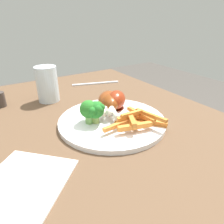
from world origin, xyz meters
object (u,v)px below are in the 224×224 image
at_px(broccoli_floret_front, 89,109).
at_px(water_glass, 47,84).
at_px(chicken_drumstick_near, 110,104).
at_px(broccoli_floret_middle, 96,110).
at_px(chicken_drumstick_far, 108,100).
at_px(dining_table, 91,164).
at_px(fork, 96,83).
at_px(chicken_drumstick_extra, 116,101).
at_px(carrot_fries_pile, 136,120).
at_px(dinner_plate, 112,121).
at_px(pepper_shaker, 0,100).

height_order(broccoli_floret_front, water_glass, water_glass).
bearing_deg(chicken_drumstick_near, broccoli_floret_middle, 120.81).
bearing_deg(chicken_drumstick_far, broccoli_floret_middle, 130.73).
height_order(dining_table, fork, fork).
height_order(broccoli_floret_middle, chicken_drumstick_extra, broccoli_floret_middle).
xyz_separation_m(broccoli_floret_middle, carrot_fries_pile, (-0.07, -0.07, -0.02)).
relative_size(broccoli_floret_middle, chicken_drumstick_far, 0.46).
relative_size(dinner_plate, carrot_fries_pile, 1.79).
height_order(dinner_plate, chicken_drumstick_extra, chicken_drumstick_extra).
bearing_deg(chicken_drumstick_near, dining_table, 106.56).
height_order(dining_table, chicken_drumstick_near, chicken_drumstick_near).
bearing_deg(fork, chicken_drumstick_extra, 91.57).
bearing_deg(dinner_plate, chicken_drumstick_far, -24.34).
distance_m(carrot_fries_pile, fork, 0.39).
height_order(dinner_plate, chicken_drumstick_far, chicken_drumstick_far).
relative_size(fork, water_glass, 1.68).
bearing_deg(broccoli_floret_front, broccoli_floret_middle, -125.15).
bearing_deg(broccoli_floret_front, water_glass, 8.44).
bearing_deg(chicken_drumstick_far, chicken_drumstick_near, 159.98).
relative_size(chicken_drumstick_far, pepper_shaker, 2.73).
relative_size(dining_table, carrot_fries_pile, 6.08).
relative_size(dinner_plate, water_glass, 2.46).
relative_size(dining_table, chicken_drumstick_near, 7.27).
relative_size(dinner_plate, pepper_shaker, 6.08).
xyz_separation_m(dinner_plate, chicken_drumstick_far, (0.07, -0.03, 0.03)).
height_order(dinner_plate, carrot_fries_pile, carrot_fries_pile).
relative_size(broccoli_floret_middle, pepper_shaker, 1.25).
bearing_deg(dinner_plate, dining_table, 72.22).
xyz_separation_m(water_glass, pepper_shaker, (0.03, 0.14, -0.03)).
distance_m(broccoli_floret_front, chicken_drumstick_near, 0.09).
height_order(broccoli_floret_front, carrot_fries_pile, broccoli_floret_front).
height_order(chicken_drumstick_near, pepper_shaker, chicken_drumstick_near).
bearing_deg(broccoli_floret_middle, broccoli_floret_front, 54.85).
xyz_separation_m(broccoli_floret_front, carrot_fries_pile, (-0.08, -0.09, -0.02)).
bearing_deg(chicken_drumstick_extra, broccoli_floret_middle, 116.47).
height_order(chicken_drumstick_far, chicken_drumstick_extra, chicken_drumstick_extra).
relative_size(carrot_fries_pile, pepper_shaker, 3.39).
distance_m(chicken_drumstick_near, chicken_drumstick_extra, 0.02).
bearing_deg(carrot_fries_pile, broccoli_floret_front, 48.74).
xyz_separation_m(dining_table, water_glass, (0.22, 0.03, 0.18)).
relative_size(dinner_plate, broccoli_floret_middle, 4.87).
height_order(fork, water_glass, water_glass).
relative_size(chicken_drumstick_near, chicken_drumstick_far, 1.04).
xyz_separation_m(chicken_drumstick_far, fork, (0.24, -0.09, -0.03)).
bearing_deg(carrot_fries_pile, water_glass, 21.56).
bearing_deg(fork, broccoli_floret_front, 77.10).
bearing_deg(dinner_plate, pepper_shaker, 40.09).
height_order(carrot_fries_pile, chicken_drumstick_near, chicken_drumstick_near).
height_order(chicken_drumstick_extra, pepper_shaker, chicken_drumstick_extra).
distance_m(dining_table, water_glass, 0.29).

